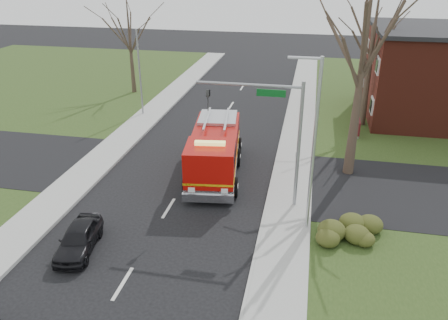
# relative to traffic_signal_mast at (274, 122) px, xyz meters

# --- Properties ---
(ground) EXTENTS (120.00, 120.00, 0.00)m
(ground) POSITION_rel_traffic_signal_mast_xyz_m (-5.21, -1.50, -4.71)
(ground) COLOR black
(ground) RESTS_ON ground
(sidewalk_right) EXTENTS (2.40, 80.00, 0.15)m
(sidewalk_right) POSITION_rel_traffic_signal_mast_xyz_m (0.99, -1.50, -4.63)
(sidewalk_right) COLOR #979791
(sidewalk_right) RESTS_ON ground
(sidewalk_left) EXTENTS (2.40, 80.00, 0.15)m
(sidewalk_left) POSITION_rel_traffic_signal_mast_xyz_m (-11.41, -1.50, -4.63)
(sidewalk_left) COLOR #979791
(sidewalk_left) RESTS_ON ground
(health_center_sign) EXTENTS (0.12, 2.00, 1.40)m
(health_center_sign) POSITION_rel_traffic_signal_mast_xyz_m (5.29, 11.00, -3.83)
(health_center_sign) COLOR #491115
(health_center_sign) RESTS_ON ground
(hedge_corner) EXTENTS (2.80, 2.00, 0.90)m
(hedge_corner) POSITION_rel_traffic_signal_mast_xyz_m (3.79, -2.50, -4.13)
(hedge_corner) COLOR #343F17
(hedge_corner) RESTS_ON lawn_right
(bare_tree_near) EXTENTS (6.00, 6.00, 12.00)m
(bare_tree_near) POSITION_rel_traffic_signal_mast_xyz_m (4.29, 4.50, 2.71)
(bare_tree_near) COLOR #3C2E23
(bare_tree_near) RESTS_ON ground
(bare_tree_far) EXTENTS (5.25, 5.25, 10.50)m
(bare_tree_far) POSITION_rel_traffic_signal_mast_xyz_m (5.79, 13.50, 1.78)
(bare_tree_far) COLOR #3C2E23
(bare_tree_far) RESTS_ON ground
(bare_tree_left) EXTENTS (4.50, 4.50, 9.00)m
(bare_tree_left) POSITION_rel_traffic_signal_mast_xyz_m (-15.21, 18.50, 0.86)
(bare_tree_left) COLOR #3C2E23
(bare_tree_left) RESTS_ON ground
(traffic_signal_mast) EXTENTS (5.29, 0.18, 6.80)m
(traffic_signal_mast) POSITION_rel_traffic_signal_mast_xyz_m (0.00, 0.00, 0.00)
(traffic_signal_mast) COLOR gray
(traffic_signal_mast) RESTS_ON ground
(streetlight_pole) EXTENTS (1.48, 0.16, 8.40)m
(streetlight_pole) POSITION_rel_traffic_signal_mast_xyz_m (1.93, -2.00, -0.16)
(streetlight_pole) COLOR #B7BABF
(streetlight_pole) RESTS_ON ground
(utility_pole_far) EXTENTS (0.14, 0.14, 7.00)m
(utility_pole_far) POSITION_rel_traffic_signal_mast_xyz_m (-12.01, 12.50, -1.21)
(utility_pole_far) COLOR gray
(utility_pole_far) RESTS_ON ground
(fire_engine) EXTENTS (3.89, 8.23, 3.20)m
(fire_engine) POSITION_rel_traffic_signal_mast_xyz_m (-3.69, 2.88, -3.26)
(fire_engine) COLOR #AA0C07
(fire_engine) RESTS_ON ground
(parked_car_maroon) EXTENTS (2.04, 3.79, 1.22)m
(parked_car_maroon) POSITION_rel_traffic_signal_mast_xyz_m (-8.02, -5.72, -4.10)
(parked_car_maroon) COLOR black
(parked_car_maroon) RESTS_ON ground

